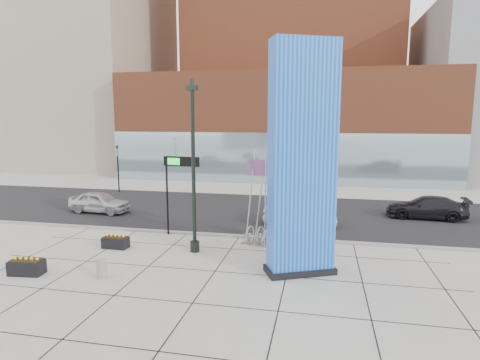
% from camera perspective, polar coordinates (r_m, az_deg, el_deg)
% --- Properties ---
extents(ground, '(160.00, 160.00, 0.00)m').
position_cam_1_polar(ground, '(18.55, -5.79, -11.45)').
color(ground, '#9E9991').
rests_on(ground, ground).
extents(street_asphalt, '(80.00, 12.00, 0.02)m').
position_cam_1_polar(street_asphalt, '(27.85, 0.37, -4.47)').
color(street_asphalt, black).
rests_on(street_asphalt, ground).
extents(curb_edge, '(80.00, 0.30, 0.12)m').
position_cam_1_polar(curb_edge, '(22.18, -2.68, -7.83)').
color(curb_edge, gray).
rests_on(curb_edge, ground).
extents(tower_podium, '(34.00, 10.00, 11.00)m').
position_cam_1_polar(tower_podium, '(43.80, 6.06, 7.58)').
color(tower_podium, brown).
rests_on(tower_podium, ground).
extents(tower_glass_front, '(34.00, 0.60, 5.00)m').
position_cam_1_polar(tower_glass_front, '(39.22, 5.30, 3.06)').
color(tower_glass_front, '#8CA5B2').
rests_on(tower_glass_front, ground).
extents(building_beige_left, '(18.00, 20.00, 34.00)m').
position_cam_1_polar(building_beige_left, '(60.41, -20.90, 18.36)').
color(building_beige_left, gray).
rests_on(building_beige_left, ground).
extents(blue_pylon, '(3.10, 2.31, 9.45)m').
position_cam_1_polar(blue_pylon, '(16.30, 8.83, 2.21)').
color(blue_pylon, '#0C4FB5').
rests_on(blue_pylon, ground).
extents(lamp_post, '(0.55, 0.45, 8.17)m').
position_cam_1_polar(lamp_post, '(19.07, -6.61, -0.49)').
color(lamp_post, black).
rests_on(lamp_post, ground).
extents(public_art_sculpture, '(2.39, 1.65, 4.93)m').
position_cam_1_polar(public_art_sculpture, '(20.43, 3.51, -5.71)').
color(public_art_sculpture, '#BCBEC1').
rests_on(public_art_sculpture, ground).
extents(concrete_bollard, '(0.41, 0.41, 0.79)m').
position_cam_1_polar(concrete_bollard, '(17.47, -19.08, -11.84)').
color(concrete_bollard, gray).
rests_on(concrete_bollard, ground).
extents(overhead_street_sign, '(2.06, 0.48, 4.37)m').
position_cam_1_polar(overhead_street_sign, '(21.89, -8.62, 1.73)').
color(overhead_street_sign, black).
rests_on(overhead_street_sign, ground).
extents(round_planter_east, '(0.92, 0.92, 2.29)m').
position_cam_1_polar(round_planter_east, '(19.18, 9.20, -7.42)').
color(round_planter_east, '#86B5B2').
rests_on(round_planter_east, ground).
extents(round_planter_mid, '(0.94, 0.94, 2.36)m').
position_cam_1_polar(round_planter_mid, '(20.64, 5.47, -6.10)').
color(round_planter_mid, '#86B5B2').
rests_on(round_planter_mid, ground).
extents(round_planter_west, '(1.00, 1.00, 2.51)m').
position_cam_1_polar(round_planter_west, '(20.96, 5.43, -5.66)').
color(round_planter_west, '#86B5B2').
rests_on(round_planter_west, ground).
extents(box_planter_north, '(1.28, 0.67, 0.69)m').
position_cam_1_polar(box_planter_north, '(21.10, -17.28, -8.38)').
color(box_planter_north, black).
rests_on(box_planter_north, ground).
extents(box_planter_south, '(1.42, 0.81, 0.75)m').
position_cam_1_polar(box_planter_south, '(19.10, -28.08, -10.78)').
color(box_planter_south, black).
rests_on(box_planter_south, ground).
extents(car_white_west, '(4.32, 2.01, 1.43)m').
position_cam_1_polar(car_white_west, '(29.05, -19.35, -3.00)').
color(car_white_west, silver).
rests_on(car_white_west, ground).
extents(car_silver_mid, '(4.38, 1.71, 1.42)m').
position_cam_1_polar(car_silver_mid, '(24.36, 8.50, -4.82)').
color(car_silver_mid, '#98999F').
rests_on(car_silver_mid, ground).
extents(car_dark_east, '(5.02, 2.34, 1.42)m').
position_cam_1_polar(car_dark_east, '(28.48, 24.98, -3.57)').
color(car_dark_east, black).
rests_on(car_dark_east, ground).
extents(traffic_signal, '(0.15, 0.18, 4.10)m').
position_cam_1_polar(traffic_signal, '(36.24, -16.97, 1.92)').
color(traffic_signal, black).
rests_on(traffic_signal, ground).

